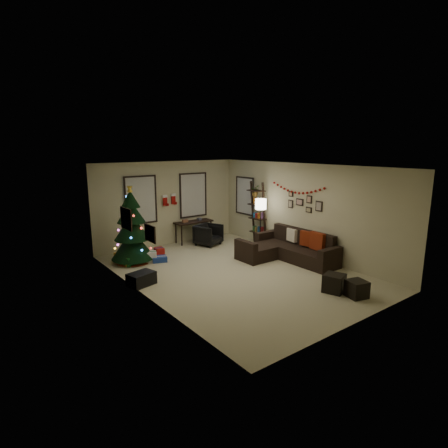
% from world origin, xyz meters
% --- Properties ---
extents(floor, '(7.00, 7.00, 0.00)m').
position_xyz_m(floor, '(0.00, 0.00, 0.00)').
color(floor, '#C0B991').
rests_on(floor, ground).
extents(ceiling, '(7.00, 7.00, 0.00)m').
position_xyz_m(ceiling, '(0.00, 0.00, 2.70)').
color(ceiling, white).
rests_on(ceiling, floor).
extents(wall_back, '(5.00, 0.00, 5.00)m').
position_xyz_m(wall_back, '(0.00, 3.50, 1.35)').
color(wall_back, '#C2BC94').
rests_on(wall_back, floor).
extents(wall_front, '(5.00, 0.00, 5.00)m').
position_xyz_m(wall_front, '(0.00, -3.50, 1.35)').
color(wall_front, '#C2BC94').
rests_on(wall_front, floor).
extents(wall_left, '(0.00, 7.00, 7.00)m').
position_xyz_m(wall_left, '(-2.50, 0.00, 1.35)').
color(wall_left, '#C2BC94').
rests_on(wall_left, floor).
extents(wall_right, '(0.00, 7.00, 7.00)m').
position_xyz_m(wall_right, '(2.50, 0.00, 1.35)').
color(wall_right, '#C2BC94').
rests_on(wall_right, floor).
extents(window_back_left, '(1.05, 0.06, 1.50)m').
position_xyz_m(window_back_left, '(-0.95, 3.47, 1.55)').
color(window_back_left, '#728CB2').
rests_on(window_back_left, wall_back).
extents(window_back_right, '(1.05, 0.06, 1.50)m').
position_xyz_m(window_back_right, '(0.95, 3.47, 1.55)').
color(window_back_right, '#728CB2').
rests_on(window_back_right, wall_back).
extents(window_right_wall, '(0.06, 0.90, 1.30)m').
position_xyz_m(window_right_wall, '(2.47, 2.55, 1.50)').
color(window_right_wall, '#728CB2').
rests_on(window_right_wall, wall_right).
extents(christmas_tree, '(1.18, 1.18, 2.20)m').
position_xyz_m(christmas_tree, '(-1.74, 2.37, 0.91)').
color(christmas_tree, black).
rests_on(christmas_tree, floor).
extents(presents, '(1.50, 1.00, 0.30)m').
position_xyz_m(presents, '(-1.49, 2.24, 0.12)').
color(presents, gold).
rests_on(presents, floor).
extents(sofa, '(1.76, 2.57, 0.84)m').
position_xyz_m(sofa, '(1.86, -0.05, 0.27)').
color(sofa, black).
rests_on(sofa, floor).
extents(pillow_red_a, '(0.18, 0.49, 0.48)m').
position_xyz_m(pillow_red_a, '(2.21, -0.82, 0.64)').
color(pillow_red_a, maroon).
rests_on(pillow_red_a, sofa).
extents(pillow_red_b, '(0.19, 0.43, 0.42)m').
position_xyz_m(pillow_red_b, '(2.21, -0.47, 0.64)').
color(pillow_red_b, maroon).
rests_on(pillow_red_b, sofa).
extents(pillow_cream, '(0.16, 0.38, 0.37)m').
position_xyz_m(pillow_cream, '(2.21, 0.11, 0.63)').
color(pillow_cream, beige).
rests_on(pillow_cream, sofa).
extents(ottoman_near, '(0.53, 0.53, 0.40)m').
position_xyz_m(ottoman_near, '(0.95, -2.34, 0.20)').
color(ottoman_near, black).
rests_on(ottoman_near, floor).
extents(ottoman_far, '(0.48, 0.48, 0.37)m').
position_xyz_m(ottoman_far, '(1.09, -2.81, 0.18)').
color(ottoman_far, black).
rests_on(ottoman_far, floor).
extents(desk, '(1.31, 0.47, 0.71)m').
position_xyz_m(desk, '(0.79, 3.22, 0.63)').
color(desk, black).
rests_on(desk, floor).
extents(desk_chair, '(0.85, 0.83, 0.69)m').
position_xyz_m(desk_chair, '(0.95, 2.57, 0.35)').
color(desk_chair, black).
rests_on(desk_chair, floor).
extents(bookshelf, '(0.30, 0.60, 2.07)m').
position_xyz_m(bookshelf, '(2.30, 1.69, 1.00)').
color(bookshelf, black).
rests_on(bookshelf, floor).
extents(potted_plant, '(0.53, 0.54, 0.46)m').
position_xyz_m(potted_plant, '(2.30, 1.86, 1.79)').
color(potted_plant, '#4C4C4C').
rests_on(potted_plant, bookshelf).
extents(floor_lamp, '(0.34, 0.34, 1.59)m').
position_xyz_m(floor_lamp, '(1.95, 1.18, 1.33)').
color(floor_lamp, black).
rests_on(floor_lamp, floor).
extents(art_map, '(0.04, 0.60, 0.50)m').
position_xyz_m(art_map, '(-2.48, 0.88, 1.56)').
color(art_map, black).
rests_on(art_map, wall_left).
extents(art_abstract, '(0.04, 0.45, 0.35)m').
position_xyz_m(art_abstract, '(-2.48, -0.34, 1.45)').
color(art_abstract, black).
rests_on(art_abstract, wall_left).
extents(gallery, '(0.03, 1.25, 0.54)m').
position_xyz_m(gallery, '(2.48, -0.07, 1.57)').
color(gallery, black).
rests_on(gallery, wall_right).
extents(garland, '(0.08, 1.90, 0.30)m').
position_xyz_m(garland, '(2.45, 0.18, 1.96)').
color(garland, '#A5140C').
rests_on(garland, wall_right).
extents(stocking_left, '(0.20, 0.05, 0.36)m').
position_xyz_m(stocking_left, '(-0.14, 3.40, 1.48)').
color(stocking_left, '#990F0C').
rests_on(stocking_left, wall_back).
extents(stocking_right, '(0.20, 0.05, 0.36)m').
position_xyz_m(stocking_right, '(0.19, 3.45, 1.49)').
color(stocking_right, '#990F0C').
rests_on(stocking_right, wall_back).
extents(storage_bin, '(0.68, 0.54, 0.30)m').
position_xyz_m(storage_bin, '(-2.30, 0.61, 0.15)').
color(storage_bin, black).
rests_on(storage_bin, floor).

